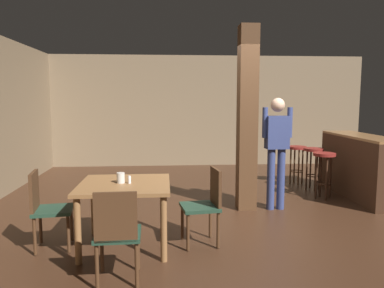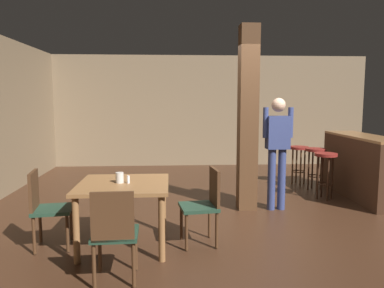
% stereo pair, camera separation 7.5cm
% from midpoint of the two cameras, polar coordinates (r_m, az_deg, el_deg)
% --- Properties ---
extents(ground_plane, '(10.80, 10.80, 0.00)m').
position_cam_midpoint_polar(ground_plane, '(5.48, 8.52, -11.31)').
color(ground_plane, '#382114').
extents(wall_back, '(8.00, 0.10, 2.80)m').
position_cam_midpoint_polar(wall_back, '(9.66, 3.13, 5.04)').
color(wall_back, '#756047').
rests_on(wall_back, ground_plane).
extents(pillar, '(0.28, 0.28, 2.80)m').
position_cam_midpoint_polar(pillar, '(5.77, 8.87, 3.77)').
color(pillar, '#4C301C').
rests_on(pillar, ground_plane).
extents(dining_table, '(1.02, 1.02, 0.75)m').
position_cam_midpoint_polar(dining_table, '(4.39, -9.87, -7.31)').
color(dining_table, brown).
rests_on(dining_table, ground_plane).
extents(chair_east, '(0.47, 0.47, 0.89)m').
position_cam_midpoint_polar(chair_east, '(4.42, 2.47, -8.82)').
color(chair_east, '#1E3828').
rests_on(chair_east, ground_plane).
extents(chair_south, '(0.43, 0.43, 0.89)m').
position_cam_midpoint_polar(chair_south, '(3.56, -11.15, -12.85)').
color(chair_south, '#1E3828').
rests_on(chair_south, ground_plane).
extents(chair_west, '(0.47, 0.47, 0.89)m').
position_cam_midpoint_polar(chair_west, '(4.59, -21.02, -8.69)').
color(chair_west, '#1E3828').
rests_on(chair_west, ground_plane).
extents(napkin_cup, '(0.09, 0.09, 0.12)m').
position_cam_midpoint_polar(napkin_cup, '(4.36, -10.49, -5.06)').
color(napkin_cup, beige).
rests_on(napkin_cup, dining_table).
extents(salt_shaker, '(0.03, 0.03, 0.09)m').
position_cam_midpoint_polar(salt_shaker, '(4.33, -9.20, -5.35)').
color(salt_shaker, silver).
rests_on(salt_shaker, dining_table).
extents(standing_person, '(0.47, 0.22, 1.72)m').
position_cam_midpoint_polar(standing_person, '(5.85, 13.25, -0.20)').
color(standing_person, navy).
rests_on(standing_person, ground_plane).
extents(bar_counter, '(0.56, 1.97, 1.08)m').
position_cam_midpoint_polar(bar_counter, '(7.07, 24.20, -3.11)').
color(bar_counter, brown).
rests_on(bar_counter, ground_plane).
extents(bar_stool_near, '(0.38, 0.38, 0.79)m').
position_cam_midpoint_polar(bar_stool_near, '(6.76, 19.98, -2.93)').
color(bar_stool_near, maroon).
rests_on(bar_stool_near, ground_plane).
extents(bar_stool_mid, '(0.37, 0.37, 0.79)m').
position_cam_midpoint_polar(bar_stool_mid, '(7.37, 18.54, -2.12)').
color(bar_stool_mid, maroon).
rests_on(bar_stool_mid, ground_plane).
extents(bar_stool_far, '(0.38, 0.38, 0.76)m').
position_cam_midpoint_polar(bar_stool_far, '(7.79, 16.23, -1.69)').
color(bar_stool_far, maroon).
rests_on(bar_stool_far, ground_plane).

